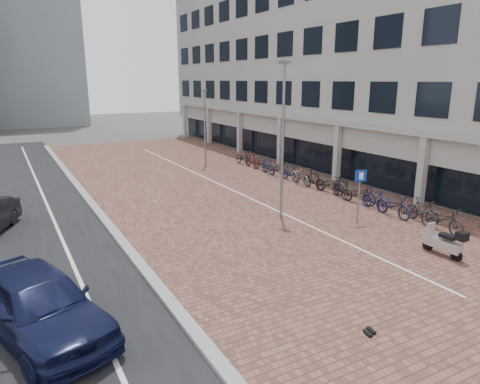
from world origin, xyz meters
name	(u,v)px	position (x,y,z in m)	size (l,w,h in m)	color
ground	(333,274)	(0.00, 0.00, 0.00)	(140.00, 140.00, 0.00)	#474442
plaza_brick	(220,186)	(2.00, 12.00, 0.01)	(14.50, 42.00, 0.04)	brown
street_asphalt	(1,215)	(-9.00, 12.00, 0.01)	(8.00, 50.00, 0.03)	black
curb	(90,202)	(-5.10, 12.00, 0.07)	(0.35, 42.00, 0.14)	gray
lane_line	(49,208)	(-7.00, 12.00, 0.02)	(0.12, 44.00, 0.00)	white
parking_line	(223,186)	(2.20, 12.00, 0.04)	(0.10, 30.00, 0.00)	white
office_building	(331,43)	(12.97, 16.00, 8.44)	(8.40, 40.00, 15.00)	#A1A19C
car_navy	(38,304)	(-8.29, 0.77, 0.83)	(1.97, 4.89, 1.67)	black
shoes	(370,333)	(-1.43, -3.01, 0.05)	(0.37, 0.31, 0.09)	black
scooter_front	(443,241)	(4.28, -0.68, 0.53)	(0.49, 1.55, 1.07)	#B8B7BD
parking_sign	(360,188)	(4.20, 3.35, 1.53)	(0.46, 0.21, 2.31)	slate
lamp_near	(283,143)	(1.87, 5.64, 3.29)	(0.12, 0.12, 6.58)	slate
lamp_far	(205,129)	(3.75, 17.77, 2.60)	(0.12, 0.12, 5.19)	gray
bike_row	(314,180)	(6.40, 9.05, 0.52)	(1.21, 18.08, 1.05)	#222228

